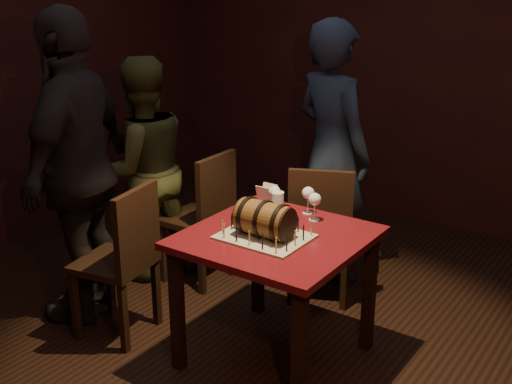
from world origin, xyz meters
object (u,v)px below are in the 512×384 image
Objects in this scene: wine_glass_mid at (308,194)px; person_left_front at (79,168)px; barrel_cake at (265,219)px; wine_glass_right at (315,200)px; wine_glass_left at (274,193)px; pint_of_ale at (277,205)px; pub_table at (276,253)px; chair_left_front at (124,254)px; person_back at (332,153)px; chair_left_rear at (205,211)px; chair_back at (321,227)px; person_left_rear at (142,170)px.

person_left_front is (-1.25, -0.58, 0.08)m from wine_glass_mid.
barrel_cake is 0.37m from wine_glass_right.
wine_glass_left is 1.07× the size of pint_of_ale.
pub_table is 0.31m from pint_of_ale.
chair_left_front reaches higher than wine_glass_left.
person_back is at bearing 103.94° from pub_table.
pub_table is 0.97× the size of chair_left_rear.
chair_left_rear is at bearing 94.08° from chair_left_front.
pint_of_ale is (0.06, -0.06, -0.05)m from wine_glass_left.
barrel_cake is 1.11m from chair_left_rear.
barrel_cake is 2.29× the size of pint_of_ale.
wine_glass_mid is (0.01, 0.43, 0.01)m from barrel_cake.
person_left_front is (-0.99, -1.34, 0.05)m from person_back.
pint_of_ale is at bearing -90.54° from chair_back.
wine_glass_mid is at bearing 128.69° from person_back.
chair_left_front is at bearing -161.17° from pub_table.
wine_glass_left is 0.17× the size of chair_left_front.
wine_glass_right is 1.06m from chair_left_rear.
person_left_front reaches higher than barrel_cake.
chair_back and chair_left_front have the same top height.
chair_back is 0.81m from chair_left_rear.
barrel_cake is 0.30m from pint_of_ale.
wine_glass_left is 1.00× the size of wine_glass_right.
pint_of_ale is at bearing -157.33° from wine_glass_right.
pint_of_ale is 1.24m from person_left_rear.
chair_left_rear is 0.93m from person_left_front.
wine_glass_right is 0.10× the size of person_left_rear.
barrel_cake is 0.18× the size of person_left_front.
person_back is (-0.15, 0.91, 0.07)m from pint_of_ale.
person_back is at bearing 43.57° from chair_left_rear.
barrel_cake is at bearing 121.87° from person_back.
person_left_front is (0.08, -0.60, 0.18)m from person_left_rear.
wine_glass_left is at bearing 116.00° from person_back.
person_left_front reaches higher than wine_glass_mid.
pint_of_ale is (-0.19, -0.08, -0.05)m from wine_glass_right.
wine_glass_left is at bearing 135.35° from pint_of_ale.
wine_glass_left is at bearing -97.83° from chair_back.
barrel_cake is 0.19× the size of person_back.
chair_left_rear reaches higher than wine_glass_right.
person_back is at bearing 108.72° from wine_glass_mid.
barrel_cake reaches higher than wine_glass_right.
chair_left_rear and chair_left_front have the same top height.
wine_glass_left is at bearing 40.00° from chair_left_front.
chair_left_front reaches higher than pub_table.
wine_glass_left is 0.57m from chair_back.
person_left_front reaches higher than chair_left_front.
wine_glass_left is 0.17× the size of chair_back.
person_left_rear reaches higher than pint_of_ale.
chair_left_front reaches higher than pint_of_ale.
chair_left_front is 1.57m from person_back.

